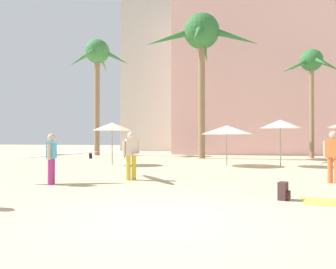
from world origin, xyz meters
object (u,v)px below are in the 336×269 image
Objects in this scene: person_mid_left at (132,154)px; person_mid_right at (333,155)px; cafe_umbrella_1 at (280,124)px; person_near_right at (54,156)px; palm_tree_far_left at (202,38)px; backpack at (283,191)px; palm_tree_center at (311,67)px; palm_tree_left at (97,60)px; cafe_umbrella_0 at (112,127)px; cafe_umbrella_3 at (227,130)px.

person_mid_left reaches higher than person_mid_right.
cafe_umbrella_1 is 0.92× the size of person_near_right.
palm_tree_far_left is 25.00× the size of backpack.
palm_tree_center is 4.71× the size of person_mid_right.
cafe_umbrella_1 is 1.45× the size of person_mid_right.
palm_tree_center is 9.01m from cafe_umbrella_1.
cafe_umbrella_1 is at bearing 103.90° from person_mid_left.
palm_tree_far_left is 9.63m from palm_tree_left.
backpack is (7.54, -8.71, -1.89)m from cafe_umbrella_0.
person_mid_right is at bearing -66.39° from palm_tree_far_left.
palm_tree_far_left is 3.88× the size of cafe_umbrella_3.
person_mid_left reaches higher than person_near_right.
palm_tree_center is at bearing 112.37° from person_mid_left.
person_mid_right reaches higher than person_near_right.
person_mid_right is (14.51, -14.85, -7.30)m from palm_tree_left.
palm_tree_far_left reaches higher than person_near_right.
cafe_umbrella_0 is 7.44m from person_near_right.
palm_tree_center is at bearing -4.51° from palm_tree_left.
palm_tree_left is 23.39m from backpack.
palm_tree_far_left reaches higher than cafe_umbrella_0.
palm_tree_far_left is at bearing 107.18° from cafe_umbrella_3.
palm_tree_left is 22.00m from person_mid_right.
person_near_right is at bearing -104.02° from palm_tree_far_left.
palm_tree_left is at bearing 175.49° from palm_tree_center.
palm_tree_far_left is at bearing 128.42° from cafe_umbrella_1.
cafe_umbrella_1 reaches higher than person_mid_left.
cafe_umbrella_0 is 1.38× the size of person_mid_right.
palm_tree_center is 15.17m from cafe_umbrella_0.
backpack is (3.26, -15.34, -8.47)m from palm_tree_far_left.
person_mid_left is at bearing -96.23° from palm_tree_far_left.
cafe_umbrella_1 is at bearing -113.87° from palm_tree_center.
palm_tree_left is 3.78× the size of person_mid_left.
palm_tree_left reaches higher than cafe_umbrella_3.
cafe_umbrella_1 is (8.87, 0.85, 0.10)m from cafe_umbrella_0.
palm_tree_far_left is 9.82m from cafe_umbrella_1.
person_mid_right is at bearing -100.41° from palm_tree_center.
person_near_right is at bearing -169.31° from backpack.
person_mid_left is at bearing -116.44° from cafe_umbrella_3.
person_near_right is 1.57× the size of person_mid_right.
person_near_right is 0.99× the size of person_mid_left.
cafe_umbrella_3 is (6.13, 0.67, -0.20)m from cafe_umbrella_0.
palm_tree_center is 18.48m from backpack.
palm_tree_left is 15.44m from cafe_umbrella_3.
cafe_umbrella_1 reaches higher than backpack.
palm_tree_left is 12.24m from cafe_umbrella_0.
palm_tree_left is at bearing 74.77° from person_mid_right.
palm_tree_far_left is 8.17m from palm_tree_center.
person_mid_left is at bearing -157.80° from person_near_right.
backpack is (12.48, -18.09, -8.01)m from palm_tree_left.
cafe_umbrella_0 is 0.87× the size of person_mid_left.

